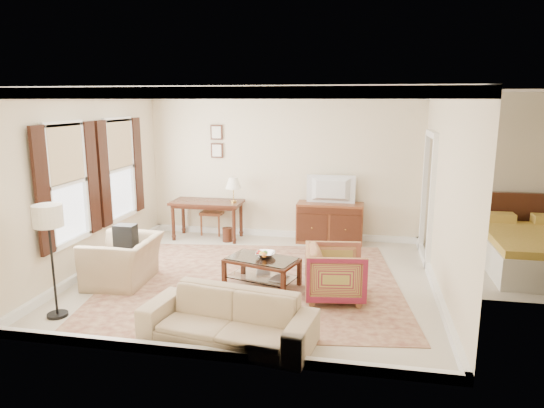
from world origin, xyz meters
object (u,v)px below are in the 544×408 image
(club_armchair, at_px, (123,253))
(sofa, at_px, (228,310))
(writing_desk, at_px, (207,206))
(coffee_table, at_px, (262,265))
(tv, at_px, (331,181))
(sideboard, at_px, (330,223))
(striped_armchair, at_px, (335,271))

(club_armchair, height_order, sofa, club_armchair)
(writing_desk, height_order, club_armchair, club_armchair)
(writing_desk, height_order, sofa, sofa)
(coffee_table, bearing_deg, club_armchair, -173.03)
(coffee_table, height_order, club_armchair, club_armchair)
(tv, xyz_separation_m, coffee_table, (-0.83, -2.50, -0.90))
(sideboard, height_order, club_armchair, club_armchair)
(sideboard, height_order, sofa, sideboard)
(sideboard, height_order, striped_armchair, striped_armchair)
(sideboard, distance_m, tv, 0.84)
(sideboard, xyz_separation_m, sofa, (-0.85, -4.29, -0.00))
(writing_desk, bearing_deg, striped_armchair, -43.60)
(club_armchair, xyz_separation_m, sofa, (2.09, -1.51, -0.09))
(coffee_table, distance_m, striped_armchair, 1.15)
(writing_desk, xyz_separation_m, club_armchair, (-0.49, -2.60, -0.18))
(writing_desk, height_order, coffee_table, writing_desk)
(club_armchair, bearing_deg, tv, 130.84)
(sideboard, bearing_deg, striped_armchair, -84.17)
(tv, relative_size, coffee_table, 0.76)
(sideboard, height_order, coffee_table, sideboard)
(writing_desk, xyz_separation_m, sideboard, (2.46, 0.18, -0.27))
(writing_desk, height_order, striped_armchair, striped_armchair)
(tv, distance_m, sofa, 4.43)
(coffee_table, distance_m, club_armchair, 2.14)
(tv, height_order, sofa, tv)
(striped_armchair, relative_size, club_armchair, 0.76)
(writing_desk, distance_m, sideboard, 2.48)
(coffee_table, bearing_deg, tv, 71.62)
(tv, bearing_deg, coffee_table, 71.62)
(tv, xyz_separation_m, club_armchair, (-2.95, -2.76, -0.76))
(sideboard, distance_m, striped_armchair, 2.80)
(writing_desk, xyz_separation_m, coffee_table, (1.63, -2.34, -0.32))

